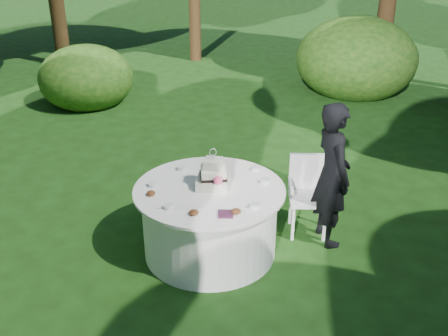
{
  "coord_description": "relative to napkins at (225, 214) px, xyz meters",
  "views": [
    {
      "loc": [
        0.14,
        -4.72,
        3.28
      ],
      "look_at": [
        0.15,
        0.0,
        1.0
      ],
      "focal_mm": 42.0,
      "sensor_mm": 36.0,
      "label": 1
    }
  ],
  "objects": [
    {
      "name": "table",
      "position": [
        -0.16,
        0.53,
        -0.39
      ],
      "size": [
        1.56,
        1.56,
        0.77
      ],
      "color": "white",
      "rests_on": "ground"
    },
    {
      "name": "votives",
      "position": [
        -0.12,
        0.57,
        0.01
      ],
      "size": [
        1.26,
        0.94,
        0.04
      ],
      "color": "silver",
      "rests_on": "table"
    },
    {
      "name": "petal_cups",
      "position": [
        -0.31,
        0.13,
        0.02
      ],
      "size": [
        0.93,
        0.47,
        0.05
      ],
      "color": "#562D16",
      "rests_on": "table"
    },
    {
      "name": "napkins",
      "position": [
        0.0,
        0.0,
        0.0
      ],
      "size": [
        0.14,
        0.14,
        0.02
      ],
      "primitive_type": "cube",
      "color": "#461E37",
      "rests_on": "table"
    },
    {
      "name": "cake",
      "position": [
        -0.12,
        0.58,
        0.1
      ],
      "size": [
        0.36,
        0.36,
        0.43
      ],
      "color": "silver",
      "rests_on": "table"
    },
    {
      "name": "guest",
      "position": [
        1.13,
        0.77,
        0.03
      ],
      "size": [
        0.51,
        0.66,
        1.61
      ],
      "primitive_type": "imported",
      "rotation": [
        0.0,
        0.0,
        1.81
      ],
      "color": "black",
      "rests_on": "ground"
    },
    {
      "name": "ground",
      "position": [
        -0.16,
        0.53,
        -0.78
      ],
      "size": [
        80.0,
        80.0,
        0.0
      ],
      "primitive_type": "plane",
      "color": "#16330D",
      "rests_on": "ground"
    },
    {
      "name": "chair",
      "position": [
        0.94,
        0.99,
        -0.26
      ],
      "size": [
        0.46,
        0.45,
        0.89
      ],
      "color": "white",
      "rests_on": "ground"
    },
    {
      "name": "feather_plume",
      "position": [
        -0.42,
        0.12,
        -0.0
      ],
      "size": [
        0.48,
        0.07,
        0.01
      ],
      "primitive_type": "ellipsoid",
      "color": "white",
      "rests_on": "table"
    }
  ]
}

